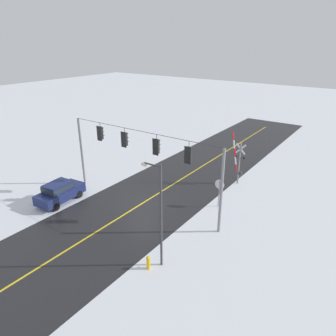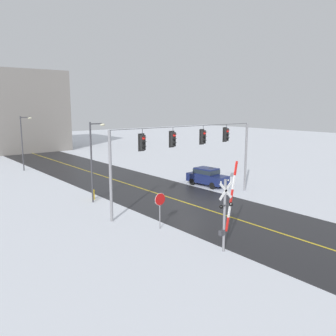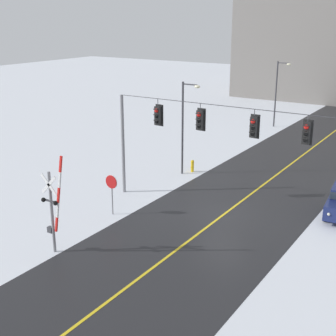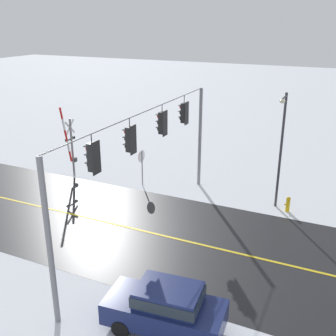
% 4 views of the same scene
% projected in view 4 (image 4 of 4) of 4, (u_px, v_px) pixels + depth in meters
% --- Properties ---
extents(ground_plane, '(160.00, 160.00, 0.00)m').
position_uv_depth(ground_plane, '(149.00, 232.00, 20.41)').
color(ground_plane, silver).
extents(road_asphalt, '(9.00, 80.00, 0.01)m').
position_uv_depth(road_asphalt, '(269.00, 261.00, 18.04)').
color(road_asphalt, black).
rests_on(road_asphalt, ground).
extents(lane_centre_line, '(0.14, 72.00, 0.01)m').
position_uv_depth(lane_centre_line, '(269.00, 260.00, 18.03)').
color(lane_centre_line, gold).
rests_on(lane_centre_line, ground).
extents(signal_span, '(14.20, 0.47, 6.22)m').
position_uv_depth(signal_span, '(147.00, 149.00, 18.92)').
color(signal_span, gray).
rests_on(signal_span, ground).
extents(stop_sign, '(0.80, 0.09, 2.35)m').
position_uv_depth(stop_sign, '(142.00, 160.00, 25.64)').
color(stop_sign, gray).
rests_on(stop_sign, ground).
extents(railroad_crossing, '(1.40, 0.31, 4.89)m').
position_uv_depth(railroad_crossing, '(71.00, 144.00, 26.91)').
color(railroad_crossing, gray).
rests_on(railroad_crossing, ground).
extents(parked_car_navy, '(2.16, 4.32, 1.74)m').
position_uv_depth(parked_car_navy, '(166.00, 307.00, 13.74)').
color(parked_car_navy, navy).
rests_on(parked_car_navy, ground).
extents(streetlamp_near, '(1.39, 0.28, 6.50)m').
position_uv_depth(streetlamp_near, '(281.00, 141.00, 21.76)').
color(streetlamp_near, '#38383D').
rests_on(streetlamp_near, ground).
extents(fire_hydrant, '(0.24, 0.31, 0.88)m').
position_uv_depth(fire_hydrant, '(288.00, 204.00, 22.49)').
color(fire_hydrant, gold).
rests_on(fire_hydrant, ground).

